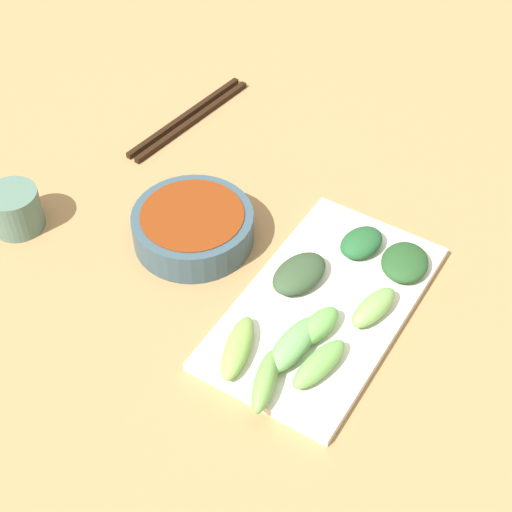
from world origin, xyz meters
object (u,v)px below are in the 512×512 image
(sauce_bowl, at_px, (192,226))
(tea_cup, at_px, (15,209))
(serving_plate, at_px, (324,306))
(chopsticks, at_px, (189,119))

(sauce_bowl, height_order, tea_cup, tea_cup)
(serving_plate, xyz_separation_m, tea_cup, (-0.39, -0.08, 0.02))
(sauce_bowl, distance_m, tea_cup, 0.22)
(serving_plate, relative_size, chopsticks, 1.31)
(serving_plate, distance_m, tea_cup, 0.40)
(chopsticks, bearing_deg, serving_plate, -24.97)
(tea_cup, bearing_deg, sauce_bowl, 25.10)
(sauce_bowl, relative_size, serving_plate, 0.48)
(sauce_bowl, xyz_separation_m, tea_cup, (-0.20, -0.09, 0.00))
(chopsticks, bearing_deg, tea_cup, -94.19)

